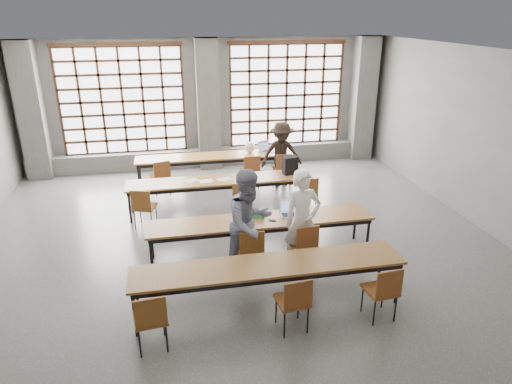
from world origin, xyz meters
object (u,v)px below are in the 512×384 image
student_female (250,223)px  student_back (281,154)px  desk_row_c (261,223)px  desk_row_b (220,182)px  chair_front_left (251,248)px  chair_back_right (283,166)px  backpack (290,165)px  laptop_back (265,149)px  desk_row_d (269,268)px  chair_mid_right (307,192)px  desk_row_a (216,158)px  chair_front_right (304,242)px  plastic_bag (250,147)px  chair_back_left (161,174)px  phone (272,220)px  chair_back_mid (251,168)px  student_male (302,221)px  red_pouch (150,315)px  chair_near_left (151,316)px  chair_near_right (384,288)px  mouse (313,214)px  chair_near_mid (294,299)px  laptop_front (290,211)px  chair_mid_centre (242,197)px

student_female → student_back: 4.25m
desk_row_c → student_back: size_ratio=2.46×
desk_row_b → chair_front_left: chair_front_left is taller
chair_back_right → backpack: bearing=-96.2°
laptop_back → desk_row_d: bearing=-102.0°
desk_row_d → chair_mid_right: bearing=63.2°
student_back → student_female: bearing=-114.4°
desk_row_a → student_female: bearing=-89.5°
chair_front_left → chair_front_right: 0.91m
desk_row_d → chair_front_right: chair_front_right is taller
chair_front_left → plastic_bag: (0.86, 4.64, 0.34)m
chair_back_left → phone: size_ratio=6.77×
student_female → plastic_bag: student_female is taller
desk_row_b → desk_row_a: bearing=86.1°
desk_row_a → desk_row_b: 1.79m
desk_row_b → chair_back_mid: bearing=51.4°
student_male → desk_row_b: bearing=104.5°
laptop_back → red_pouch: size_ratio=2.29×
chair_front_right → student_female: (-0.91, 0.13, 0.38)m
backpack → student_back: bearing=76.4°
chair_front_right → laptop_back: laptop_back is taller
desk_row_a → chair_front_left: chair_front_left is taller
chair_near_left → student_male: student_male is taller
chair_back_mid → plastic_bag: 0.76m
desk_row_a → student_male: student_male is taller
chair_back_left → chair_back_right: same height
chair_near_right → student_back: (-0.04, 5.60, 0.28)m
desk_row_a → chair_mid_right: size_ratio=4.55×
chair_front_right → student_female: bearing=171.9°
laptop_back → mouse: (-0.03, -4.08, -0.04)m
chair_near_right → mouse: chair_near_right is taller
chair_back_left → backpack: (2.86, -1.11, 0.39)m
chair_near_mid → student_male: bearing=70.1°
laptop_front → laptop_back: (0.43, 3.95, 0.00)m
mouse → red_pouch: (-2.85, -2.05, -0.25)m
chair_near_left → chair_near_mid: (1.90, -0.00, 0.00)m
chair_front_left → student_female: student_female is taller
desk_row_d → laptop_front: laptop_front is taller
chair_mid_centre → red_pouch: (-1.83, -3.61, -0.04)m
chair_mid_right → student_back: bearing=92.4°
desk_row_d → laptop_front: bearing=65.0°
chair_front_left → chair_near_mid: bearing=-78.6°
chair_back_right → laptop_front: size_ratio=2.27×
desk_row_b → chair_mid_right: (1.80, -0.63, -0.13)m
red_pouch → student_back: bearing=60.2°
chair_near_left → student_back: bearing=60.6°
phone → red_pouch: 2.88m
desk_row_a → student_male: size_ratio=2.27×
chair_mid_right → chair_near_left: 4.91m
student_back → backpack: (-0.12, -1.23, 0.12)m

